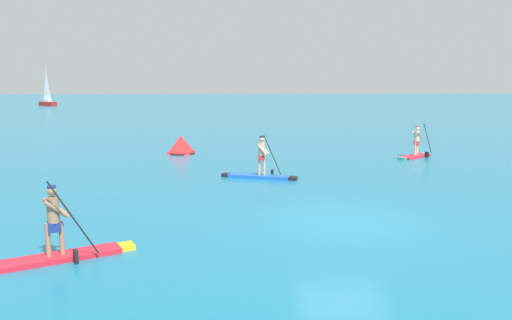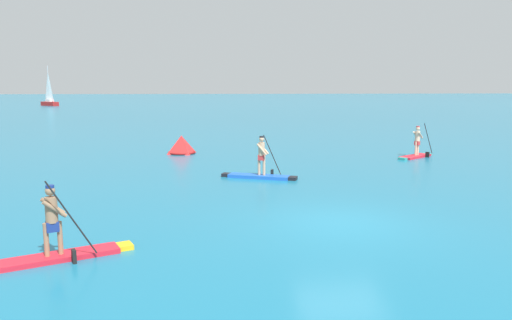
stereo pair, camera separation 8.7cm
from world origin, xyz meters
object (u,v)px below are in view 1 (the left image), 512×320
Objects in this scene: paddleboarder_far_right at (416,151)px; sailboat_left_horizon at (48,100)px; paddleboarder_mid_center at (260,170)px; race_marker_buoy at (181,146)px; paddleboarder_near_left at (58,245)px.

sailboat_left_horizon is (-41.74, 71.84, 0.68)m from paddleboarder_far_right.
paddleboarder_mid_center is 0.41× the size of sailboat_left_horizon.
paddleboarder_mid_center is 10.33m from paddleboarder_far_right.
race_marker_buoy is (-3.69, 7.78, 0.11)m from paddleboarder_mid_center.
paddleboarder_mid_center is at bearing 172.17° from paddleboarder_far_right.
sailboat_left_horizon reaches higher than paddleboarder_mid_center.
sailboat_left_horizon is at bearing 83.35° from paddleboarder_near_left.
race_marker_buoy is at bearing 136.86° from paddleboarder_mid_center.
sailboat_left_horizon reaches higher than paddleboarder_far_right.
paddleboarder_near_left is 1.28× the size of paddleboarder_far_right.
paddleboarder_mid_center is 83.66m from sailboat_left_horizon.
paddleboarder_near_left is 90.30m from sailboat_left_horizon.
paddleboarder_near_left is 1.03× the size of paddleboarder_mid_center.
paddleboarder_near_left reaches higher than paddleboarder_mid_center.
race_marker_buoy is 0.23× the size of sailboat_left_horizon.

